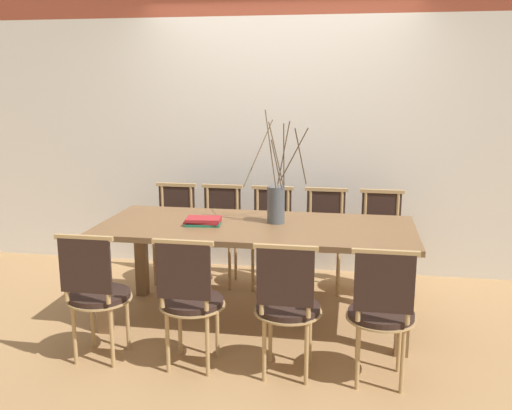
{
  "coord_description": "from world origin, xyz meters",
  "views": [
    {
      "loc": [
        0.69,
        -4.01,
        1.8
      ],
      "look_at": [
        0.0,
        0.0,
        0.91
      ],
      "focal_mm": 40.0,
      "sensor_mm": 36.0,
      "label": 1
    }
  ],
  "objects_px": {
    "chair_near_center": "(287,303)",
    "vase_centerpiece": "(276,202)",
    "dining_table": "(256,238)",
    "chair_far_center": "(270,233)",
    "book_stack": "(203,221)"
  },
  "relations": [
    {
      "from": "chair_near_center",
      "to": "vase_centerpiece",
      "type": "relative_size",
      "value": 1.05
    },
    {
      "from": "chair_near_center",
      "to": "dining_table",
      "type": "bearing_deg",
      "value": 112.64
    },
    {
      "from": "chair_far_center",
      "to": "book_stack",
      "type": "distance_m",
      "value": 0.98
    },
    {
      "from": "chair_far_center",
      "to": "vase_centerpiece",
      "type": "height_order",
      "value": "vase_centerpiece"
    },
    {
      "from": "chair_near_center",
      "to": "book_stack",
      "type": "height_order",
      "value": "chair_near_center"
    },
    {
      "from": "chair_near_center",
      "to": "book_stack",
      "type": "relative_size",
      "value": 3.24
    },
    {
      "from": "vase_centerpiece",
      "to": "book_stack",
      "type": "relative_size",
      "value": 3.08
    },
    {
      "from": "chair_far_center",
      "to": "dining_table",
      "type": "bearing_deg",
      "value": 90.52
    },
    {
      "from": "chair_near_center",
      "to": "book_stack",
      "type": "bearing_deg",
      "value": 134.45
    },
    {
      "from": "vase_centerpiece",
      "to": "chair_near_center",
      "type": "bearing_deg",
      "value": -77.68
    },
    {
      "from": "chair_near_center",
      "to": "vase_centerpiece",
      "type": "bearing_deg",
      "value": 102.32
    },
    {
      "from": "chair_near_center",
      "to": "book_stack",
      "type": "xyz_separation_m",
      "value": [
        -0.71,
        0.73,
        0.3
      ]
    },
    {
      "from": "chair_far_center",
      "to": "book_stack",
      "type": "height_order",
      "value": "chair_far_center"
    },
    {
      "from": "chair_near_center",
      "to": "chair_far_center",
      "type": "height_order",
      "value": "same"
    },
    {
      "from": "dining_table",
      "to": "vase_centerpiece",
      "type": "height_order",
      "value": "vase_centerpiece"
    }
  ]
}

